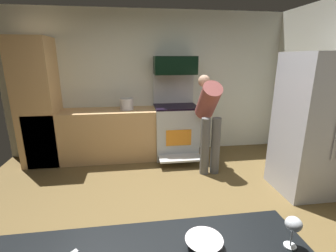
{
  "coord_description": "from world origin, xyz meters",
  "views": [
    {
      "loc": [
        -0.32,
        -2.25,
        1.78
      ],
      "look_at": [
        0.04,
        0.3,
        1.05
      ],
      "focal_mm": 25.82,
      "sensor_mm": 36.0,
      "label": 1
    }
  ],
  "objects": [
    {
      "name": "ground_plane",
      "position": [
        0.0,
        0.0,
        -0.01
      ],
      "size": [
        5.2,
        4.8,
        0.02
      ],
      "primitive_type": "cube",
      "color": "brown"
    },
    {
      "name": "wall_back",
      "position": [
        0.0,
        2.34,
        1.3
      ],
      "size": [
        5.2,
        0.12,
        2.6
      ],
      "primitive_type": "cube",
      "color": "silver",
      "rests_on": "ground"
    },
    {
      "name": "oven_range",
      "position": [
        0.42,
        1.97,
        0.51
      ],
      "size": [
        0.76,
        0.96,
        1.49
      ],
      "color": "silver",
      "rests_on": "ground"
    },
    {
      "name": "cabinet_column",
      "position": [
        -1.9,
        1.98,
        1.05
      ],
      "size": [
        0.6,
        0.6,
        2.1
      ],
      "primitive_type": "cube",
      "color": "tan",
      "rests_on": "ground"
    },
    {
      "name": "wine_glass_extra",
      "position": [
        0.4,
        -1.38,
        1.02
      ],
      "size": [
        0.08,
        0.08,
        0.16
      ],
      "color": "silver",
      "rests_on": "counter_island"
    },
    {
      "name": "refrigerator",
      "position": [
        2.03,
        0.49,
        0.93
      ],
      "size": [
        0.86,
        0.75,
        1.85
      ],
      "color": "#B3B6C3",
      "rests_on": "ground"
    },
    {
      "name": "lower_cabinet_run",
      "position": [
        -0.9,
        1.98,
        0.45
      ],
      "size": [
        2.4,
        0.6,
        0.9
      ],
      "primitive_type": "cube",
      "color": "tan",
      "rests_on": "ground"
    },
    {
      "name": "stock_pot",
      "position": [
        -0.45,
        1.98,
        1.0
      ],
      "size": [
        0.23,
        0.23,
        0.2
      ],
      "primitive_type": "cylinder",
      "color": "#BBBAC3",
      "rests_on": "lower_cabinet_run"
    },
    {
      "name": "microwave",
      "position": [
        0.42,
        2.06,
        1.65
      ],
      "size": [
        0.74,
        0.38,
        0.31
      ],
      "primitive_type": "cube",
      "color": "black",
      "rests_on": "oven_range"
    },
    {
      "name": "mixing_bowl_prep",
      "position": [
        -0.02,
        -1.33,
        0.92
      ],
      "size": [
        0.18,
        0.18,
        0.05
      ],
      "primitive_type": "cone",
      "rotation": [
        3.14,
        0.0,
        0.0
      ],
      "color": "white",
      "rests_on": "counter_island"
    },
    {
      "name": "person_cook",
      "position": [
        0.83,
        1.31,
        0.91
      ],
      "size": [
        0.31,
        0.68,
        1.51
      ],
      "color": "#5A5A5A",
      "rests_on": "ground"
    }
  ]
}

